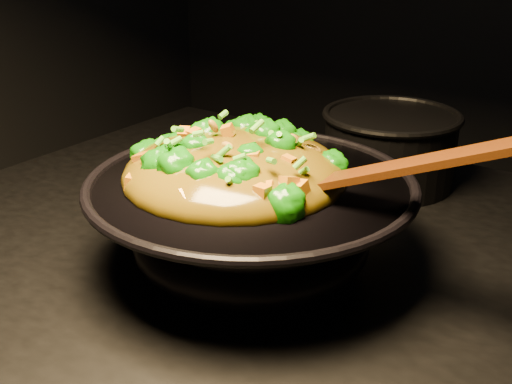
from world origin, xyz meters
The scene contains 4 objects.
wok centered at (-0.09, -0.03, 0.95)m, with size 0.37×0.37×0.10m, color black, non-canonical shape.
stir_fry centered at (-0.11, -0.03, 1.05)m, with size 0.26×0.26×0.09m, color #136006, non-canonical shape.
spatula centered at (0.07, -0.02, 1.05)m, with size 0.29×0.04×0.01m, color #391608.
back_pot centered at (-0.06, 0.29, 0.96)m, with size 0.20×0.20×0.11m, color black.
Camera 1 is at (0.30, -0.58, 1.28)m, focal length 45.00 mm.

